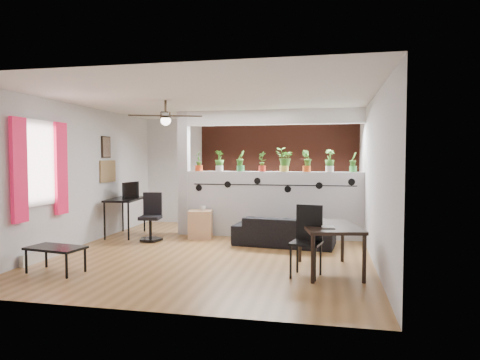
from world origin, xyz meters
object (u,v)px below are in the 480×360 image
Objects in this scene: potted_plant_0 at (199,160)px; potted_plant_5 at (307,160)px; ceiling_fan at (166,117)px; cube_shelf at (200,224)px; cup at (203,208)px; potted_plant_4 at (284,159)px; potted_plant_6 at (330,160)px; sofa at (284,232)px; coffee_table at (56,249)px; dining_table at (329,230)px; potted_plant_2 at (241,160)px; computer_desk at (125,202)px; potted_plant_3 at (262,161)px; potted_plant_7 at (353,161)px; potted_plant_1 at (219,160)px; office_chair at (151,220)px; folding_chair at (308,234)px.

potted_plant_0 reaches higher than potted_plant_5.
ceiling_fan reaches higher than cube_shelf.
cube_shelf is 0.33m from cup.
potted_plant_6 is at bearing 0.00° from potted_plant_4.
coffee_table is (-2.98, -2.54, 0.07)m from sofa.
sofa is 1.29× the size of dining_table.
potted_plant_2 is 0.25× the size of sofa.
computer_desk is (-1.62, -0.07, 0.43)m from cube_shelf.
potted_plant_6 is (1.35, 0.00, 0.02)m from potted_plant_3.
computer_desk is at bearing -174.56° from potted_plant_7.
potted_plant_4 is 0.43× the size of computer_desk.
potted_plant_1 is at bearing 132.43° from dining_table.
potted_plant_5 is 0.47× the size of office_chair.
potted_plant_1 is 3.51m from folding_chair.
ceiling_fan is 2.67× the size of potted_plant_6.
potted_plant_3 is at bearing 17.90° from cup.
ceiling_fan is at bearing -53.68° from office_chair.
potted_plant_5 reaches higher than office_chair.
computer_desk is at bearing -167.07° from potted_plant_1.
potted_plant_7 reaches higher than dining_table.
potted_plant_0 is at bearing 117.60° from cup.
potted_plant_6 is 0.33× the size of dining_table.
potted_plant_6 reaches higher than potted_plant_7.
potted_plant_3 reaches higher than potted_plant_7.
potted_plant_6 is (0.90, 0.00, -0.02)m from potted_plant_4.
potted_plant_5 is (1.35, 0.00, 0.00)m from potted_plant_2.
potted_plant_5 reaches higher than potted_plant_7.
cube_shelf is 0.66× the size of coffee_table.
dining_table is at bearing -39.81° from cup.
ceiling_fan is 1.23× the size of folding_chair.
office_chair is at bearing -152.33° from cup.
computer_desk is at bearing -172.33° from potted_plant_4.
dining_table is at bearing -61.26° from potted_plant_3.
potted_plant_7 is at bearing 5.44° from computer_desk.
potted_plant_0 is 1.03× the size of potted_plant_5.
folding_chair is (-0.74, -2.73, -0.98)m from potted_plant_7.
coffee_table is at bearing -141.96° from potted_plant_7.
potted_plant_0 is 0.26× the size of sofa.
cup is at bearing -169.71° from potted_plant_5.
cube_shelf reaches higher than sofa.
potted_plant_3 is at bearing -180.00° from potted_plant_6.
folding_chair reaches higher than office_chair.
potted_plant_5 is 0.45m from potted_plant_6.
potted_plant_5 is at bearing 0.00° from potted_plant_3.
office_chair is (-0.70, 0.95, -1.91)m from ceiling_fan.
cube_shelf is at bearing 29.02° from office_chair.
potted_plant_3 reaches higher than folding_chair.
cup is 3.27m from dining_table.
office_chair is (-0.91, -0.48, -0.20)m from cup.
cube_shelf is at bearing -68.74° from potted_plant_0.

